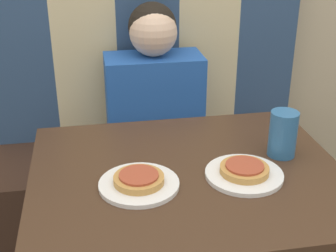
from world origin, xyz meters
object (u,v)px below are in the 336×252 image
at_px(plate_right, 244,174).
at_px(pizza_left, 139,179).
at_px(person, 154,83).
at_px(pizza_right, 244,169).
at_px(drinking_cup, 283,134).
at_px(plate_left, 139,184).

height_order(plate_right, pizza_left, pizza_left).
bearing_deg(person, pizza_right, -78.42).
relative_size(person, plate_right, 2.86).
bearing_deg(pizza_left, pizza_right, 0.00).
bearing_deg(plate_right, drinking_cup, 34.41).
distance_m(pizza_left, pizza_right, 0.28).
bearing_deg(pizza_right, person, 101.58).
bearing_deg(drinking_cup, plate_left, -166.94).
distance_m(plate_left, pizza_left, 0.02).
bearing_deg(plate_left, plate_right, 0.00).
bearing_deg(person, drinking_cup, -64.16).
bearing_deg(drinking_cup, pizza_left, -166.94).
relative_size(person, drinking_cup, 4.45).
distance_m(person, plate_left, 0.70).
bearing_deg(person, pizza_left, -101.58).
distance_m(pizza_left, drinking_cup, 0.44).
relative_size(plate_left, pizza_right, 1.60).
relative_size(person, pizza_left, 4.57).
height_order(person, pizza_left, person).
xyz_separation_m(plate_left, pizza_left, (0.00, 0.00, 0.02)).
distance_m(person, drinking_cup, 0.65).
bearing_deg(pizza_right, plate_left, -180.00).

